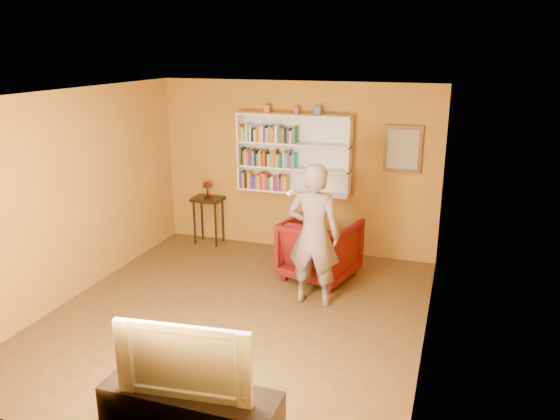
# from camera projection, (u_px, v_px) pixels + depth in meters

# --- Properties ---
(room_shell) EXTENTS (5.30, 5.80, 2.88)m
(room_shell) POSITION_uv_depth(u_px,v_px,m) (235.00, 238.00, 6.49)
(room_shell) COLOR #4C3418
(room_shell) RESTS_ON ground
(bookshelf) EXTENTS (1.80, 0.29, 1.23)m
(bookshelf) POSITION_uv_depth(u_px,v_px,m) (295.00, 154.00, 8.51)
(bookshelf) COLOR silver
(bookshelf) RESTS_ON room_shell
(books_row_lower) EXTENTS (0.78, 0.19, 0.27)m
(books_row_lower) POSITION_uv_depth(u_px,v_px,m) (264.00, 182.00, 8.69)
(books_row_lower) COLOR navy
(books_row_lower) RESTS_ON bookshelf
(books_row_middle) EXTENTS (0.91, 0.18, 0.27)m
(books_row_middle) POSITION_uv_depth(u_px,v_px,m) (268.00, 158.00, 8.56)
(books_row_middle) COLOR #197433
(books_row_middle) RESTS_ON bookshelf
(books_row_upper) EXTENTS (0.92, 0.19, 0.26)m
(books_row_upper) POSITION_uv_depth(u_px,v_px,m) (268.00, 134.00, 8.45)
(books_row_upper) COLOR #CD5729
(books_row_upper) RESTS_ON bookshelf
(ornament_left) EXTENTS (0.09, 0.09, 0.12)m
(ornament_left) POSITION_uv_depth(u_px,v_px,m) (267.00, 109.00, 8.39)
(ornament_left) COLOR #AF5A32
(ornament_left) RESTS_ON bookshelf
(ornament_centre) EXTENTS (0.07, 0.07, 0.10)m
(ornament_centre) POSITION_uv_depth(u_px,v_px,m) (297.00, 111.00, 8.25)
(ornament_centre) COLOR #AA3845
(ornament_centre) RESTS_ON bookshelf
(ornament_right) EXTENTS (0.09, 0.09, 0.13)m
(ornament_right) POSITION_uv_depth(u_px,v_px,m) (318.00, 111.00, 8.14)
(ornament_right) COLOR #4D5B81
(ornament_right) RESTS_ON bookshelf
(framed_painting) EXTENTS (0.55, 0.05, 0.70)m
(framed_painting) POSITION_uv_depth(u_px,v_px,m) (403.00, 149.00, 8.01)
(framed_painting) COLOR #503017
(framed_painting) RESTS_ON room_shell
(console_table) EXTENTS (0.49, 0.37, 0.79)m
(console_table) POSITION_uv_depth(u_px,v_px,m) (208.00, 206.00, 9.07)
(console_table) COLOR black
(console_table) RESTS_ON ground
(ruby_lustre) EXTENTS (0.17, 0.17, 0.27)m
(ruby_lustre) POSITION_uv_depth(u_px,v_px,m) (207.00, 186.00, 8.98)
(ruby_lustre) COLOR maroon
(ruby_lustre) RESTS_ON console_table
(armchair) EXTENTS (1.15, 1.17, 0.88)m
(armchair) POSITION_uv_depth(u_px,v_px,m) (320.00, 249.00, 7.75)
(armchair) COLOR #470508
(armchair) RESTS_ON ground
(person) EXTENTS (0.68, 0.46, 1.86)m
(person) POSITION_uv_depth(u_px,v_px,m) (314.00, 235.00, 6.85)
(person) COLOR #6D5C50
(person) RESTS_ON ground
(game_remote) EXTENTS (0.04, 0.15, 0.04)m
(game_remote) POSITION_uv_depth(u_px,v_px,m) (290.00, 192.00, 6.48)
(game_remote) COLOR white
(game_remote) RESTS_ON person
(tv_cabinet) EXTENTS (1.49, 0.45, 0.53)m
(tv_cabinet) POSITION_uv_depth(u_px,v_px,m) (192.00, 418.00, 4.49)
(tv_cabinet) COLOR black
(tv_cabinet) RESTS_ON ground
(television) EXTENTS (1.12, 0.27, 0.64)m
(television) POSITION_uv_depth(u_px,v_px,m) (188.00, 355.00, 4.32)
(television) COLOR black
(television) RESTS_ON tv_cabinet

